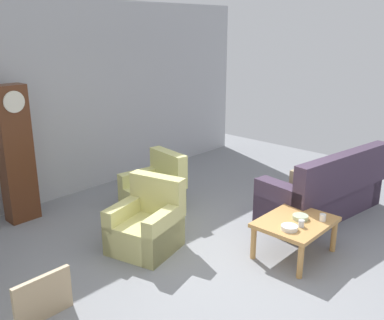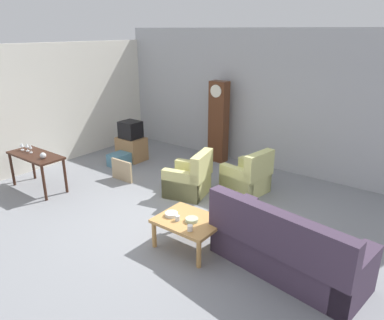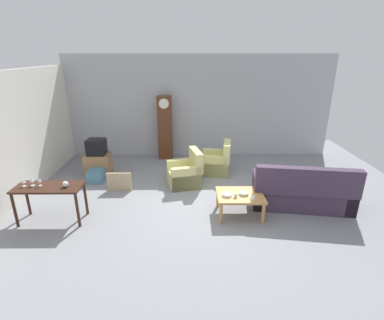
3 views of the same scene
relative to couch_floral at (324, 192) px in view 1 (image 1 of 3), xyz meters
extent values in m
plane|color=gray|center=(-2.15, 0.05, -0.36)|extent=(10.40, 10.40, 0.00)
cube|color=#ADAFB5|center=(-2.15, 3.65, 1.24)|extent=(8.40, 0.16, 3.20)
cube|color=#423347|center=(0.01, 0.06, -0.14)|extent=(2.20, 1.13, 0.44)
cube|color=#423347|center=(-0.04, -0.29, 0.38)|extent=(2.11, 0.50, 0.60)
cube|color=#423347|center=(0.93, -0.07, -0.02)|extent=(0.36, 0.87, 0.68)
cube|color=#423347|center=(-0.91, 0.20, -0.02)|extent=(0.36, 0.87, 0.68)
cube|color=brown|center=(0.49, 0.05, 0.26)|extent=(0.36, 0.13, 0.36)
cube|color=#C6B284|center=(0.02, 0.11, 0.26)|extent=(0.38, 0.21, 0.36)
cube|color=#9E8966|center=(-0.46, 0.18, 0.26)|extent=(0.37, 0.15, 0.36)
cube|color=#CCC67A|center=(-2.61, 1.16, -0.16)|extent=(0.92, 0.92, 0.40)
cube|color=#CCC67A|center=(-2.30, 1.24, 0.30)|extent=(0.36, 0.78, 0.52)
cube|color=#CCC67A|center=(-2.68, 1.45, -0.06)|extent=(0.78, 0.34, 0.60)
cube|color=#CCC67A|center=(-2.53, 0.87, -0.06)|extent=(0.78, 0.34, 0.60)
cube|color=#D6D683|center=(-1.74, 1.99, -0.16)|extent=(0.87, 0.87, 0.40)
cube|color=#D6D683|center=(-1.42, 1.94, 0.30)|extent=(0.29, 0.78, 0.52)
cube|color=#D6D683|center=(-1.69, 2.28, -0.06)|extent=(0.78, 0.27, 0.60)
cube|color=#D6D683|center=(-1.78, 1.69, -0.06)|extent=(0.78, 0.27, 0.60)
cube|color=tan|center=(-1.41, -0.31, 0.09)|extent=(0.96, 0.76, 0.05)
cylinder|color=tan|center=(-1.83, -0.63, -0.14)|extent=(0.07, 0.07, 0.42)
cylinder|color=tan|center=(-0.99, -0.63, -0.14)|extent=(0.07, 0.07, 0.42)
cylinder|color=tan|center=(-1.83, 0.01, -0.14)|extent=(0.07, 0.07, 0.42)
cylinder|color=tan|center=(-0.99, 0.01, -0.14)|extent=(0.07, 0.07, 0.42)
cube|color=#562D19|center=(-3.23, 3.22, 0.65)|extent=(0.44, 0.28, 2.01)
cylinder|color=silver|center=(-3.23, 3.07, 1.43)|extent=(0.30, 0.02, 0.30)
cube|color=tan|center=(-4.19, 0.85, -0.12)|extent=(0.60, 0.05, 0.47)
cylinder|color=white|center=(-1.20, -0.56, 0.16)|extent=(0.08, 0.08, 0.09)
cylinder|color=silver|center=(-1.52, -0.45, 0.16)|extent=(0.07, 0.07, 0.08)
cylinder|color=white|center=(-1.69, -0.39, 0.14)|extent=(0.20, 0.20, 0.05)
cylinder|color=#B2C69E|center=(-1.34, -0.33, 0.14)|extent=(0.20, 0.20, 0.05)
camera|label=1|loc=(-5.85, -2.67, 2.41)|focal=40.28mm
camera|label=2|loc=(1.55, -4.10, 2.81)|focal=33.89mm
camera|label=3|loc=(-2.45, -5.69, 2.86)|focal=27.24mm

